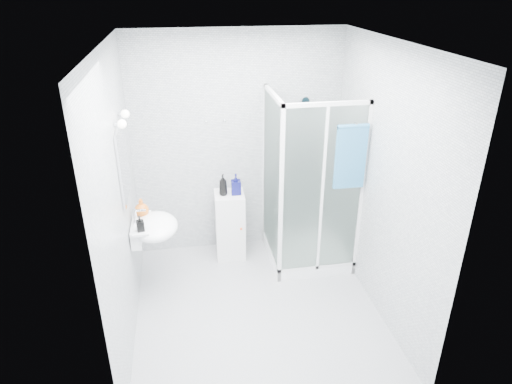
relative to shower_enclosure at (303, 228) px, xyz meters
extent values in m
cube|color=#B9BEC0|center=(-0.67, -0.77, 0.85)|extent=(2.40, 2.60, 2.60)
cube|color=#A1A3A6|center=(-0.67, -0.77, -0.44)|extent=(2.40, 2.60, 0.01)
cube|color=white|center=(-0.67, -0.77, 2.15)|extent=(2.40, 2.60, 0.01)
cube|color=white|center=(0.08, 0.08, -0.39)|extent=(0.90, 0.90, 0.12)
cube|color=silver|center=(-0.35, 0.08, 1.53)|extent=(0.04, 0.90, 0.04)
cube|color=silver|center=(0.08, -0.35, 1.53)|extent=(0.90, 0.04, 0.04)
cube|color=silver|center=(-0.35, -0.35, 0.55)|extent=(0.04, 0.04, 2.00)
cube|color=white|center=(-0.36, 0.08, 0.59)|extent=(0.02, 0.82, 1.84)
cube|color=white|center=(0.08, -0.36, 0.59)|extent=(0.82, 0.02, 1.84)
cube|color=silver|center=(0.08, -0.35, 0.59)|extent=(0.03, 0.04, 1.84)
cylinder|color=silver|center=(0.08, 0.47, 0.90)|extent=(0.02, 0.02, 1.00)
cylinder|color=silver|center=(0.08, 0.44, 1.37)|extent=(0.09, 0.05, 0.09)
cylinder|color=silver|center=(0.13, 0.50, 0.60)|extent=(0.12, 0.04, 0.12)
cylinder|color=silver|center=(0.36, -0.39, 1.33)|extent=(0.03, 0.05, 0.03)
cube|color=white|center=(-1.81, -0.32, 0.30)|extent=(0.10, 0.40, 0.18)
ellipsoid|color=white|center=(-1.63, -0.32, 0.35)|extent=(0.46, 0.56, 0.20)
cube|color=white|center=(-1.75, -0.32, 0.40)|extent=(0.16, 0.50, 0.02)
cylinder|color=silver|center=(-1.81, -0.32, 0.48)|extent=(0.04, 0.04, 0.16)
cylinder|color=silver|center=(-1.76, -0.32, 0.55)|extent=(0.12, 0.02, 0.02)
cube|color=white|center=(-1.85, -0.32, 1.05)|extent=(0.02, 0.60, 0.70)
cylinder|color=silver|center=(-1.84, -0.48, 1.47)|extent=(0.05, 0.04, 0.04)
sphere|color=white|center=(-1.80, -0.48, 1.47)|extent=(0.08, 0.08, 0.08)
cylinder|color=silver|center=(-1.84, -0.16, 1.47)|extent=(0.05, 0.04, 0.04)
sphere|color=white|center=(-1.80, -0.16, 1.47)|extent=(0.08, 0.08, 0.08)
cylinder|color=silver|center=(-1.02, 0.50, 1.17)|extent=(0.02, 0.04, 0.02)
sphere|color=silver|center=(-1.02, 0.48, 1.17)|extent=(0.03, 0.03, 0.03)
cylinder|color=silver|center=(-0.82, 0.50, 1.17)|extent=(0.02, 0.04, 0.02)
sphere|color=silver|center=(-0.82, 0.48, 1.17)|extent=(0.03, 0.03, 0.03)
cube|color=silver|center=(-0.81, 0.28, -0.04)|extent=(0.35, 0.35, 0.82)
cube|color=silver|center=(-0.81, 0.11, -0.04)|extent=(0.30, 0.02, 0.70)
sphere|color=#DC511F|center=(-0.70, 0.09, 0.00)|extent=(0.03, 0.03, 0.03)
cube|color=#276794|center=(0.33, -0.40, 0.99)|extent=(0.31, 0.04, 0.64)
cylinder|color=#276794|center=(0.33, -0.40, 1.32)|extent=(0.31, 0.05, 0.05)
imported|color=black|center=(-0.88, 0.26, 0.50)|extent=(0.12, 0.12, 0.25)
imported|color=#0C0D49|center=(-0.73, 0.26, 0.49)|extent=(0.11, 0.11, 0.24)
imported|color=#C35B17|center=(-1.75, -0.18, 0.51)|extent=(0.18, 0.18, 0.19)
imported|color=black|center=(-1.75, -0.49, 0.49)|extent=(0.08, 0.08, 0.16)
camera|label=1|loc=(-1.30, -4.40, 2.62)|focal=32.00mm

